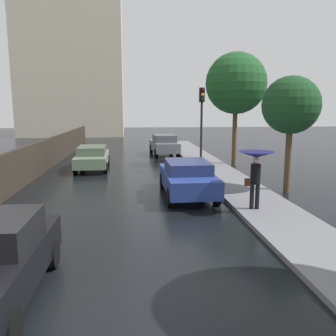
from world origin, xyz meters
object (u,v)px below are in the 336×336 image
street_tree_far (236,84)px  car_grey_far_ahead (164,144)px  car_blue_behind_camera (187,177)px  traffic_light (202,113)px  pedestrian_with_umbrella_near (256,162)px  car_green_mid_road (92,157)px  street_tree_near (291,106)px

street_tree_far → car_grey_far_ahead: bearing=125.5°
car_blue_behind_camera → traffic_light: size_ratio=1.00×
pedestrian_with_umbrella_near → car_green_mid_road: bearing=-50.3°
car_grey_far_ahead → street_tree_far: bearing=-58.6°
street_tree_near → car_blue_behind_camera: bearing=-177.3°
car_green_mid_road → traffic_light: traffic_light is taller
car_blue_behind_camera → pedestrian_with_umbrella_near: size_ratio=2.29×
car_blue_behind_camera → street_tree_far: 9.21m
pedestrian_with_umbrella_near → street_tree_far: bearing=-97.0°
car_blue_behind_camera → street_tree_far: (3.95, 7.23, 4.12)m
car_grey_far_ahead → pedestrian_with_umbrella_near: bearing=-87.6°
car_grey_far_ahead → street_tree_far: 7.71m
car_grey_far_ahead → traffic_light: (1.38, -7.36, 2.38)m
car_green_mid_road → traffic_light: 6.65m
car_grey_far_ahead → traffic_light: 7.85m
pedestrian_with_umbrella_near → street_tree_far: (2.08, 9.67, 3.18)m
traffic_light → street_tree_far: bearing=40.1°
traffic_light → street_tree_near: street_tree_near is taller
pedestrian_with_umbrella_near → street_tree_far: street_tree_far is taller
car_blue_behind_camera → pedestrian_with_umbrella_near: bearing=-53.3°
car_green_mid_road → car_blue_behind_camera: 8.07m
car_green_mid_road → pedestrian_with_umbrella_near: bearing=122.8°
pedestrian_with_umbrella_near → street_tree_far: 10.39m
car_grey_far_ahead → pedestrian_with_umbrella_near: pedestrian_with_umbrella_near is taller
car_green_mid_road → street_tree_near: size_ratio=0.96×
car_green_mid_road → pedestrian_with_umbrella_near: 11.18m
car_green_mid_road → car_grey_far_ahead: bearing=-130.0°
car_green_mid_road → car_blue_behind_camera: size_ratio=1.03×
car_grey_far_ahead → street_tree_near: bearing=-76.2°
car_blue_behind_camera → street_tree_far: bearing=60.7°
street_tree_far → street_tree_near: bearing=-88.4°
street_tree_far → traffic_light: bearing=-139.9°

